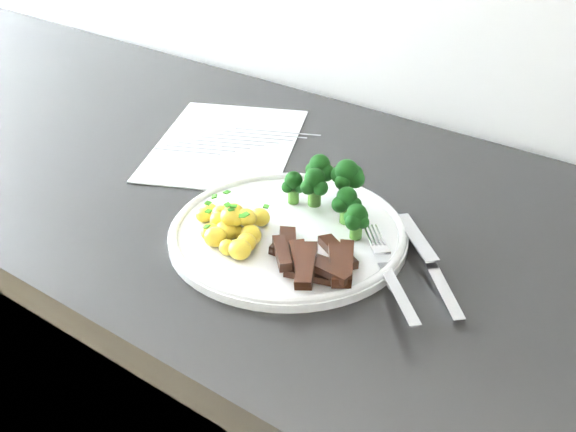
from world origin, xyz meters
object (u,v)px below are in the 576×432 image
at_px(plate, 288,232).
at_px(potatoes, 231,226).
at_px(beef_strips, 314,260).
at_px(knife, 435,276).
at_px(fork, 391,277).
at_px(broccoli, 333,186).
at_px(recipe_paper, 226,144).

distance_m(plate, potatoes, 0.07).
distance_m(beef_strips, knife, 0.13).
height_order(potatoes, fork, potatoes).
bearing_deg(fork, beef_strips, -162.63).
relative_size(plate, fork, 1.99).
bearing_deg(plate, beef_strips, -32.90).
bearing_deg(knife, broccoli, 165.29).
xyz_separation_m(broccoli, potatoes, (-0.06, -0.11, -0.02)).
height_order(broccoli, beef_strips, broccoli).
bearing_deg(potatoes, knife, 18.05).
xyz_separation_m(recipe_paper, knife, (0.40, -0.12, 0.01)).
bearing_deg(recipe_paper, knife, -17.17).
bearing_deg(recipe_paper, beef_strips, -33.37).
bearing_deg(fork, plate, 173.04).
bearing_deg(recipe_paper, broccoli, -18.76).
bearing_deg(potatoes, broccoli, 61.10).
relative_size(recipe_paper, fork, 2.41).
bearing_deg(plate, broccoli, 74.91).
distance_m(recipe_paper, potatoes, 0.26).
height_order(beef_strips, knife, beef_strips).
distance_m(broccoli, beef_strips, 0.12).
bearing_deg(potatoes, recipe_paper, 132.23).
bearing_deg(beef_strips, knife, 31.35).
height_order(recipe_paper, knife, knife).
distance_m(plate, knife, 0.18).
bearing_deg(beef_strips, recipe_paper, 146.63).
distance_m(plate, broccoli, 0.08).
distance_m(plate, beef_strips, 0.08).
distance_m(beef_strips, fork, 0.08).
distance_m(recipe_paper, broccoli, 0.26).
bearing_deg(recipe_paper, fork, -24.12).
bearing_deg(broccoli, recipe_paper, 161.24).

